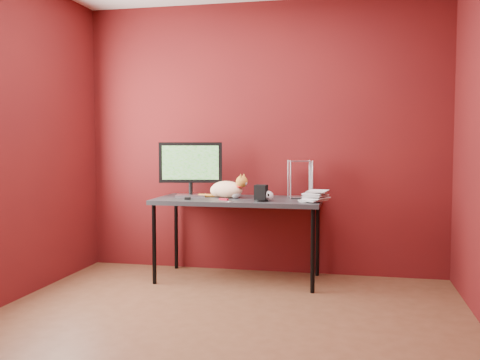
% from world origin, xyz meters
% --- Properties ---
extents(room, '(3.52, 3.52, 2.61)m').
position_xyz_m(room, '(0.00, 0.00, 1.45)').
color(room, '#532F1C').
rests_on(room, ground).
extents(desk, '(1.50, 0.70, 0.75)m').
position_xyz_m(desk, '(-0.15, 1.37, 0.70)').
color(desk, black).
rests_on(desk, ground).
extents(monitor, '(0.58, 0.24, 0.51)m').
position_xyz_m(monitor, '(-0.62, 1.43, 1.03)').
color(monitor, '#BCBCC1').
rests_on(monitor, desk).
extents(cat, '(0.48, 0.28, 0.23)m').
position_xyz_m(cat, '(-0.26, 1.41, 0.83)').
color(cat, orange).
rests_on(cat, desk).
extents(skull_mug, '(0.09, 0.10, 0.09)m').
position_xyz_m(skull_mug, '(0.15, 1.20, 0.80)').
color(skull_mug, silver).
rests_on(skull_mug, desk).
extents(speaker, '(0.12, 0.12, 0.14)m').
position_xyz_m(speaker, '(0.09, 1.18, 0.82)').
color(speaker, black).
rests_on(speaker, desk).
extents(book_stack, '(0.26, 0.27, 1.11)m').
position_xyz_m(book_stack, '(0.48, 1.29, 1.30)').
color(book_stack, beige).
rests_on(book_stack, desk).
extents(wire_rack, '(0.24, 0.21, 0.35)m').
position_xyz_m(wire_rack, '(0.39, 1.54, 0.92)').
color(wire_rack, '#BCBCC1').
rests_on(wire_rack, desk).
extents(pocket_knife, '(0.09, 0.05, 0.02)m').
position_xyz_m(pocket_knife, '(-0.24, 1.19, 0.76)').
color(pocket_knife, maroon).
rests_on(pocket_knife, desk).
extents(black_gadget, '(0.05, 0.03, 0.02)m').
position_xyz_m(black_gadget, '(-0.56, 1.15, 0.76)').
color(black_gadget, black).
rests_on(black_gadget, desk).
extents(washer, '(0.04, 0.04, 0.00)m').
position_xyz_m(washer, '(-0.16, 1.08, 0.75)').
color(washer, '#BCBCC1').
rests_on(washer, desk).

